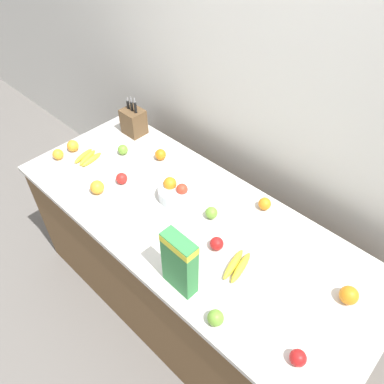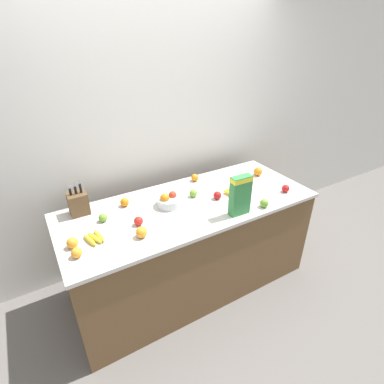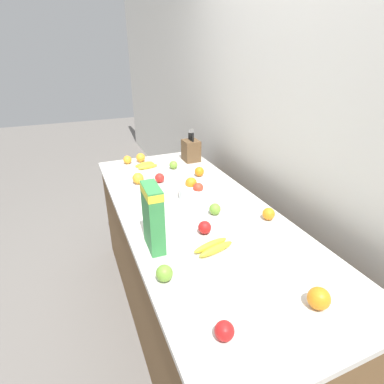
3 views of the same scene
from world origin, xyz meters
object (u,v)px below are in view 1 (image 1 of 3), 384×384
apple_rear (216,318)px  orange_mid_left (97,187)px  orange_front_left (73,146)px  banana_bunch_left (87,158)px  cereal_box (179,262)px  apple_leftmost (211,213)px  orange_back_center (160,155)px  apple_near_bananas (122,178)px  apple_by_knife_block (123,150)px  knife_block (134,122)px  apple_rightmost (298,358)px  apple_front (217,244)px  fruit_bowl (176,192)px  orange_front_right (265,204)px  orange_mid_right (349,295)px  banana_bunch_right (237,266)px  orange_front_center (58,154)px

apple_rear → orange_mid_left: bearing=172.5°
orange_front_left → banana_bunch_left: bearing=2.7°
banana_bunch_left → cereal_box: bearing=-12.6°
apple_leftmost → orange_back_center: size_ratio=0.95×
apple_near_bananas → apple_by_knife_block: bearing=139.8°
knife_block → apple_rightmost: knife_block is taller
knife_block → apple_leftmost: knife_block is taller
knife_block → apple_leftmost: bearing=-14.1°
knife_block → apple_front: knife_block is taller
cereal_box → orange_front_left: size_ratio=4.31×
apple_leftmost → banana_bunch_left: bearing=-169.1°
knife_block → apple_rear: bearing=-26.8°
fruit_bowl → banana_bunch_left: bearing=-167.2°
banana_bunch_left → apple_rear: (1.30, -0.27, 0.02)m
orange_front_left → orange_back_center: size_ratio=1.06×
orange_front_left → orange_mid_left: (0.44, -0.13, 0.00)m
cereal_box → apple_by_knife_block: size_ratio=4.99×
fruit_bowl → apple_rear: fruit_bowl is taller
orange_front_right → orange_mid_right: bearing=-19.3°
cereal_box → orange_front_right: bearing=92.1°
banana_bunch_right → orange_mid_left: (-0.90, -0.14, 0.02)m
apple_front → cereal_box: bearing=-86.5°
orange_front_left → fruit_bowl: bearing=11.0°
orange_front_left → orange_mid_right: orange_mid_right is taller
apple_near_bananas → apple_rear: (0.97, -0.28, 0.00)m
apple_leftmost → apple_rear: 0.60m
fruit_bowl → orange_mid_right: fruit_bowl is taller
cereal_box → apple_front: bearing=95.0°
fruit_bowl → orange_mid_left: bearing=-141.7°
apple_rightmost → apple_rear: 0.35m
apple_rightmost → apple_front: 0.62m
apple_front → orange_mid_left: 0.77m
cereal_box → orange_mid_right: size_ratio=3.86×
knife_block → apple_by_knife_block: 0.25m
banana_bunch_left → apple_rightmost: bearing=-5.9°
orange_mid_left → apple_near_bananas: bearing=76.2°
banana_bunch_left → apple_front: 1.04m
apple_by_knife_block → banana_bunch_left: bearing=-120.8°
fruit_bowl → orange_front_right: 0.49m
orange_back_center → apple_leftmost: bearing=-15.1°
orange_mid_right → apple_front: bearing=-163.6°
cereal_box → apple_near_bananas: size_ratio=4.77×
orange_mid_left → orange_front_center: orange_mid_left is taller
cereal_box → banana_bunch_right: 0.32m
banana_bunch_right → banana_bunch_left: bearing=-179.5°
cereal_box → apple_leftmost: 0.46m
fruit_bowl → apple_leftmost: size_ratio=3.00×
banana_bunch_right → orange_mid_right: orange_mid_right is taller
cereal_box → apple_rear: cereal_box is taller
apple_by_knife_block → orange_front_right: 0.97m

